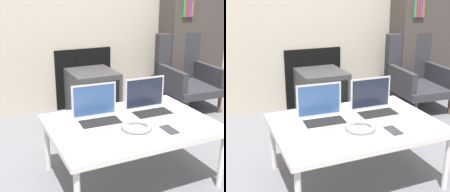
# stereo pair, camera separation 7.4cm
# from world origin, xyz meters

# --- Properties ---
(table) EXTENTS (1.06, 0.76, 0.42)m
(table) POSITION_xyz_m (0.00, 0.23, 0.39)
(table) COLOR silver
(table) RESTS_ON ground_plane
(laptop_left) EXTENTS (0.32, 0.26, 0.24)m
(laptop_left) POSITION_xyz_m (-0.19, 0.33, 0.47)
(laptop_left) COLOR #B2B2B7
(laptop_left) RESTS_ON table
(laptop_right) EXTENTS (0.31, 0.25, 0.24)m
(laptop_right) POSITION_xyz_m (0.20, 0.33, 0.47)
(laptop_right) COLOR #B2B2B7
(laptop_right) RESTS_ON table
(headphones) EXTENTS (0.20, 0.20, 0.03)m
(headphones) POSITION_xyz_m (-0.02, 0.13, 0.43)
(headphones) COLOR gray
(headphones) RESTS_ON table
(phone) EXTENTS (0.07, 0.13, 0.01)m
(phone) POSITION_xyz_m (0.16, 0.03, 0.42)
(phone) COLOR #333338
(phone) RESTS_ON table
(tv) EXTENTS (0.46, 0.50, 0.46)m
(tv) POSITION_xyz_m (0.19, 1.46, 0.23)
(tv) COLOR #383838
(tv) RESTS_ON ground_plane
(armchair) EXTENTS (0.57, 0.66, 0.79)m
(armchair) POSITION_xyz_m (1.23, 1.31, 0.38)
(armchair) COLOR #2D2D33
(armchair) RESTS_ON ground_plane
(bookshelf) EXTENTS (0.74, 0.32, 1.76)m
(bookshelf) POSITION_xyz_m (1.50, 1.56, 0.88)
(bookshelf) COLOR #3F3833
(bookshelf) RESTS_ON ground_plane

